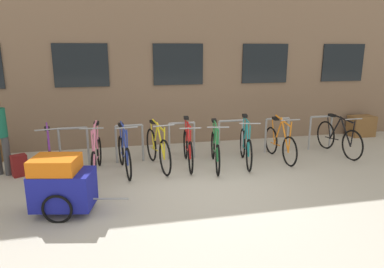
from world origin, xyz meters
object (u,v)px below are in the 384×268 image
bicycle_orange (280,143)px  bicycle_green (215,149)px  bicycle_yellow (158,149)px  backpack (19,165)px  bicycle_pink (97,155)px  planter_box (361,126)px  bicycle_black (338,138)px  bicycle_teal (246,146)px  bike_trailer (62,184)px  bicycle_blue (124,154)px  bicycle_purple (50,159)px  bicycle_red (188,148)px

bicycle_orange → bicycle_green: 1.61m
bicycle_yellow → backpack: (-2.80, 0.05, -0.18)m
bicycle_pink → planter_box: size_ratio=2.46×
bicycle_green → planter_box: size_ratio=2.48×
bicycle_black → backpack: 7.24m
bicycle_teal → bicycle_green: (-0.72, -0.03, -0.02)m
bike_trailer → bicycle_teal: bearing=24.6°
backpack → planter_box: planter_box is taller
bicycle_pink → bicycle_orange: bicycle_pink is taller
bicycle_pink → bicycle_green: (2.51, -0.10, -0.00)m
bicycle_teal → bicycle_blue: (-2.67, 0.05, -0.01)m
bicycle_purple → bicycle_blue: (1.45, 0.02, -0.01)m
bicycle_pink → bicycle_orange: bearing=0.6°
planter_box → bicycle_purple: bearing=-169.3°
bicycle_black → planter_box: (1.75, 1.40, -0.09)m
bicycle_green → bicycle_purple: bearing=179.0°
bicycle_teal → bicycle_orange: size_ratio=1.00×
bicycle_black → bicycle_green: 3.21m
bicycle_orange → bike_trailer: 4.90m
bicycle_yellow → backpack: bearing=179.1°
bicycle_orange → bike_trailer: bicycle_orange is taller
bicycle_pink → bicycle_purple: bicycle_purple is taller
bike_trailer → planter_box: bearing=22.6°
bicycle_purple → planter_box: bicycle_purple is taller
bicycle_yellow → bicycle_purple: bicycle_purple is taller
bicycle_blue → bike_trailer: bicycle_blue is taller
bicycle_black → backpack: bicycle_black is taller
bicycle_red → bike_trailer: size_ratio=1.15×
bicycle_yellow → bike_trailer: 2.53m
bicycle_orange → backpack: bicycle_orange is taller
bike_trailer → backpack: size_ratio=3.37×
bicycle_purple → bicycle_blue: bearing=0.7°
bicycle_black → bicycle_red: 3.77m
bicycle_yellow → planter_box: bicycle_yellow is taller
bicycle_green → bicycle_orange: bearing=5.2°
bicycle_orange → bicycle_blue: size_ratio=0.99×
bicycle_black → bicycle_green: bearing=-175.7°
bicycle_pink → backpack: size_ratio=3.92×
bicycle_blue → planter_box: size_ratio=2.34×
bicycle_red → backpack: bearing=179.0°
bicycle_pink → bicycle_purple: bearing=-177.4°
bicycle_teal → bicycle_green: size_ratio=0.94×
bike_trailer → backpack: (-1.08, 1.90, -0.26)m
bicycle_teal → backpack: 4.76m
bicycle_yellow → bicycle_teal: bearing=-5.2°
bicycle_purple → planter_box: size_ratio=2.38×
bike_trailer → planter_box: bike_trailer is taller
bicycle_red → bicycle_green: (0.57, -0.19, -0.01)m
bicycle_teal → bicycle_red: size_ratio=0.95×
bicycle_red → bicycle_purple: size_ratio=1.03×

